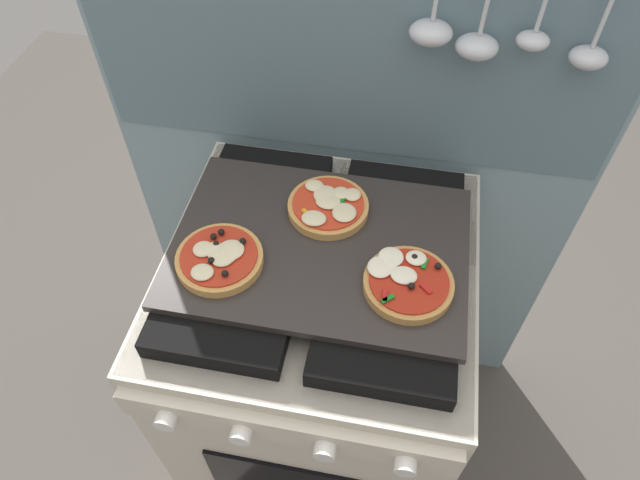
% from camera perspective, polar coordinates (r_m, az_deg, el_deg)
% --- Properties ---
extents(ground_plane, '(4.00, 4.00, 0.00)m').
position_cam_1_polar(ground_plane, '(1.83, 0.00, -18.85)').
color(ground_plane, '#4C4742').
extents(kitchen_backsplash, '(1.10, 0.09, 1.55)m').
position_cam_1_polar(kitchen_backsplash, '(1.34, 2.81, 7.05)').
color(kitchen_backsplash, '#7A939E').
rests_on(kitchen_backsplash, ground_plane).
extents(stove, '(0.60, 0.64, 0.90)m').
position_cam_1_polar(stove, '(1.42, -0.01, -12.43)').
color(stove, beige).
rests_on(stove, ground_plane).
extents(baking_tray, '(0.54, 0.38, 0.02)m').
position_cam_1_polar(baking_tray, '(1.03, 0.00, -0.64)').
color(baking_tray, '#2D2826').
rests_on(baking_tray, stove).
extents(pizza_left, '(0.16, 0.16, 0.03)m').
position_cam_1_polar(pizza_left, '(1.00, -10.21, -1.81)').
color(pizza_left, tan).
rests_on(pizza_left, baking_tray).
extents(pizza_right, '(0.16, 0.16, 0.03)m').
position_cam_1_polar(pizza_right, '(0.97, 8.81, -4.15)').
color(pizza_right, '#C18947').
rests_on(pizza_right, baking_tray).
extents(pizza_center, '(0.16, 0.16, 0.03)m').
position_cam_1_polar(pizza_center, '(1.07, 0.86, 3.53)').
color(pizza_center, tan).
rests_on(pizza_center, baking_tray).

